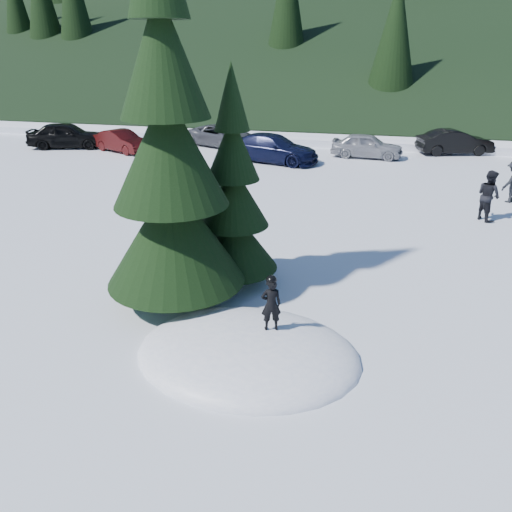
% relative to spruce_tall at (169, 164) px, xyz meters
% --- Properties ---
extents(ground, '(200.00, 200.00, 0.00)m').
position_rel_spruce_tall_xyz_m(ground, '(2.20, -1.80, -3.32)').
color(ground, silver).
rests_on(ground, ground).
extents(snow_mound, '(4.48, 3.52, 0.96)m').
position_rel_spruce_tall_xyz_m(snow_mound, '(2.20, -1.80, -3.32)').
color(snow_mound, white).
rests_on(snow_mound, ground).
extents(spruce_tall, '(3.20, 3.20, 8.60)m').
position_rel_spruce_tall_xyz_m(spruce_tall, '(0.00, 0.00, 0.00)').
color(spruce_tall, '#311F10').
rests_on(spruce_tall, ground).
extents(spruce_short, '(2.20, 2.20, 5.37)m').
position_rel_spruce_tall_xyz_m(spruce_short, '(1.00, 1.40, -1.22)').
color(spruce_short, '#311F10').
rests_on(spruce_short, ground).
extents(child_skier, '(0.46, 0.38, 1.09)m').
position_rel_spruce_tall_xyz_m(child_skier, '(2.59, -1.49, -2.29)').
color(child_skier, black).
rests_on(child_skier, snow_mound).
extents(adult_0, '(1.02, 1.08, 1.76)m').
position_rel_spruce_tall_xyz_m(adult_0, '(8.15, 8.28, -2.44)').
color(adult_0, black).
rests_on(adult_0, ground).
extents(car_0, '(4.76, 3.00, 1.51)m').
position_rel_spruce_tall_xyz_m(car_0, '(-13.79, 16.54, -2.56)').
color(car_0, black).
rests_on(car_0, ground).
extents(car_1, '(3.91, 2.67, 1.22)m').
position_rel_spruce_tall_xyz_m(car_1, '(-10.05, 16.23, -2.71)').
color(car_1, '#330909').
rests_on(car_1, ground).
extents(car_2, '(5.03, 3.80, 1.27)m').
position_rel_spruce_tall_xyz_m(car_2, '(-5.02, 19.17, -2.69)').
color(car_2, '#47484E').
rests_on(car_2, ground).
extents(car_3, '(5.25, 3.14, 1.42)m').
position_rel_spruce_tall_xyz_m(car_3, '(-1.09, 15.71, -2.61)').
color(car_3, black).
rests_on(car_3, ground).
extents(car_4, '(3.91, 1.82, 1.30)m').
position_rel_spruce_tall_xyz_m(car_4, '(3.64, 17.98, -2.67)').
color(car_4, gray).
rests_on(car_4, ground).
extents(car_5, '(4.33, 2.60, 1.35)m').
position_rel_spruce_tall_xyz_m(car_5, '(8.37, 20.15, -2.65)').
color(car_5, black).
rests_on(car_5, ground).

